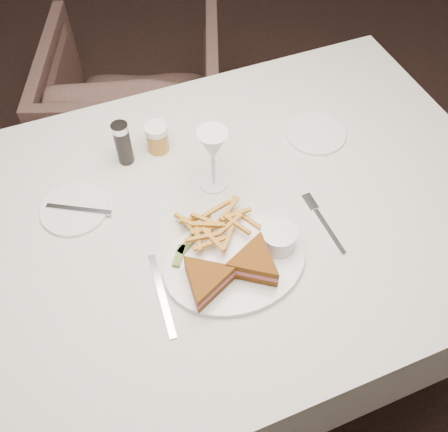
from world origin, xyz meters
TOP-DOWN VIEW (x-y plane):
  - ground at (0.00, 0.00)m, footprint 5.00×5.00m
  - table at (0.37, -0.20)m, footprint 1.47×0.99m
  - chair_far at (0.37, 0.73)m, footprint 0.83×0.81m
  - table_setting at (0.36, -0.26)m, footprint 0.81×0.59m

SIDE VIEW (x-z plane):
  - ground at x=0.00m, z-range 0.00..0.00m
  - chair_far at x=0.37m, z-range 0.00..0.68m
  - table at x=0.37m, z-range 0.00..0.75m
  - table_setting at x=0.36m, z-range 0.70..0.88m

